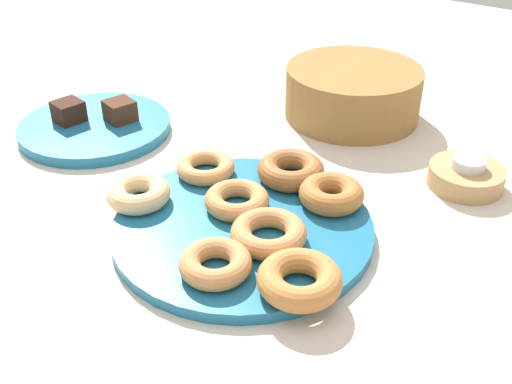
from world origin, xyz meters
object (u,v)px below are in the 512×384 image
at_px(donut_3, 138,193).
at_px(brownie_far, 120,111).
at_px(donut_4, 300,279).
at_px(donut_5, 206,167).
at_px(tealight, 469,163).
at_px(donut_1, 215,263).
at_px(donut_7, 331,194).
at_px(donut_plate, 243,228).
at_px(donut_6, 269,233).
at_px(brownie_near, 69,111).
at_px(candle_holder, 466,177).
at_px(basket, 353,93).
at_px(donut_2, 291,170).
at_px(cake_plate, 95,127).
at_px(donut_0, 237,200).

relative_size(donut_3, brownie_far, 1.93).
height_order(donut_4, donut_5, donut_4).
height_order(brownie_far, tealight, brownie_far).
xyz_separation_m(donut_1, tealight, (0.17, 0.36, 0.01)).
distance_m(donut_3, donut_7, 0.25).
relative_size(donut_plate, donut_6, 3.59).
relative_size(donut_5, brownie_near, 1.90).
distance_m(brownie_near, candle_holder, 0.63).
xyz_separation_m(donut_5, tealight, (0.31, 0.20, 0.01)).
xyz_separation_m(brownie_far, candle_holder, (0.53, 0.15, -0.02)).
relative_size(donut_4, brownie_near, 2.15).
bearing_deg(basket, candle_holder, -26.00).
bearing_deg(donut_4, tealight, 77.78).
bearing_deg(donut_5, tealight, 33.30).
bearing_deg(candle_holder, donut_7, -126.73).
bearing_deg(tealight, candle_holder, 0.00).
bearing_deg(donut_6, donut_2, 111.24).
height_order(cake_plate, brownie_near, brownie_near).
bearing_deg(donut_0, brownie_far, 162.16).
xyz_separation_m(donut_7, candle_holder, (0.13, 0.17, -0.02)).
bearing_deg(donut_5, donut_7, 10.56).
height_order(donut_7, cake_plate, donut_7).
relative_size(donut_plate, brownie_near, 7.60).
height_order(donut_3, brownie_near, brownie_near).
height_order(donut_2, donut_5, donut_2).
distance_m(donut_1, donut_2, 0.22).
xyz_separation_m(donut_plate, donut_4, (0.12, -0.07, 0.02)).
bearing_deg(donut_5, donut_0, -27.19).
bearing_deg(basket, donut_6, -77.19).
xyz_separation_m(donut_3, candle_holder, (0.34, 0.31, -0.01)).
distance_m(donut_4, brownie_near, 0.54).
relative_size(cake_plate, brownie_far, 5.67).
bearing_deg(donut_3, candle_holder, 42.49).
height_order(donut_0, cake_plate, donut_0).
bearing_deg(donut_plate, basket, 96.29).
height_order(cake_plate, tealight, tealight).
bearing_deg(candle_holder, donut_plate, -125.99).
relative_size(donut_1, basket, 0.36).
xyz_separation_m(donut_2, brownie_near, (-0.39, -0.05, 0.00)).
relative_size(donut_6, candle_holder, 0.87).
bearing_deg(donut_0, cake_plate, 168.60).
xyz_separation_m(donut_plate, candle_holder, (0.20, 0.27, 0.01)).
bearing_deg(brownie_far, donut_1, -30.88).
relative_size(donut_3, donut_4, 0.90).
xyz_separation_m(donut_0, tealight, (0.22, 0.25, 0.01)).
height_order(donut_0, tealight, tealight).
distance_m(donut_1, basket, 0.49).
height_order(donut_plate, donut_3, donut_3).
bearing_deg(donut_3, tealight, 42.49).
xyz_separation_m(donut_0, candle_holder, (0.22, 0.25, -0.01)).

